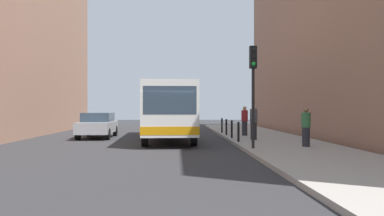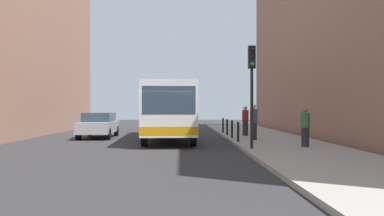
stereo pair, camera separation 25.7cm
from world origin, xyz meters
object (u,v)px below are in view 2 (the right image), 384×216
at_px(car_beside_bus, 99,125).
at_px(pedestrian_far_sidewalk, 245,121).
at_px(bus, 169,109).
at_px(bollard_far, 227,127).
at_px(bollard_farthest, 223,125).
at_px(traffic_light, 252,77).
at_px(bollard_near, 238,132).
at_px(car_behind_bus, 172,120).
at_px(pedestrian_near_signal, 305,127).
at_px(pedestrian_mid_sidewalk, 254,122).
at_px(bollard_mid, 232,129).

relative_size(car_beside_bus, pedestrian_far_sidewalk, 2.58).
bearing_deg(bus, pedestrian_far_sidewalk, -172.92).
distance_m(bollard_far, bollard_farthest, 2.27).
relative_size(bus, pedestrian_far_sidewalk, 6.47).
height_order(car_beside_bus, pedestrian_far_sidewalk, pedestrian_far_sidewalk).
relative_size(traffic_light, bollard_near, 4.32).
bearing_deg(car_behind_bus, bollard_farthest, 119.47).
distance_m(car_behind_bus, traffic_light, 17.12).
relative_size(bollard_near, pedestrian_near_signal, 0.58).
bearing_deg(bollard_far, pedestrian_mid_sidewalk, -74.14).
bearing_deg(bus, car_behind_bus, -91.58).
height_order(car_behind_bus, bollard_near, car_behind_bus).
bearing_deg(pedestrian_mid_sidewalk, pedestrian_near_signal, -92.17).
relative_size(bollard_near, pedestrian_far_sidewalk, 0.55).
bearing_deg(pedestrian_near_signal, bollard_far, -116.07).
distance_m(bollard_near, bollard_far, 4.54).
height_order(bollard_mid, bollard_far, same).
bearing_deg(pedestrian_mid_sidewalk, bus, 127.40).
distance_m(bollard_mid, pedestrian_near_signal, 5.34).
relative_size(traffic_light, bollard_far, 4.32).
distance_m(car_beside_bus, bollard_farthest, 7.90).
height_order(car_behind_bus, pedestrian_far_sidewalk, pedestrian_far_sidewalk).
height_order(car_behind_bus, bollard_farthest, car_behind_bus).
xyz_separation_m(bollard_farthest, pedestrian_far_sidewalk, (1.03, -2.61, 0.38)).
relative_size(car_behind_bus, bollard_far, 4.70).
xyz_separation_m(bus, pedestrian_near_signal, (5.87, -5.96, -0.76)).
bearing_deg(bus, bollard_mid, 158.44).
xyz_separation_m(bollard_farthest, pedestrian_mid_sidewalk, (0.96, -5.66, 0.43)).
bearing_deg(car_behind_bus, pedestrian_near_signal, 112.41).
bearing_deg(bus, pedestrian_near_signal, 132.72).
bearing_deg(pedestrian_near_signal, bollard_farthest, -120.54).
height_order(traffic_light, bollard_mid, traffic_light).
xyz_separation_m(car_beside_bus, bollard_near, (7.60, -4.66, -0.16)).
height_order(bus, traffic_light, traffic_light).
distance_m(car_behind_bus, pedestrian_far_sidewalk, 10.35).
bearing_deg(bollard_far, bollard_near, -90.00).
height_order(bollard_farthest, pedestrian_near_signal, pedestrian_near_signal).
bearing_deg(bollard_near, pedestrian_mid_sidewalk, 50.20).
xyz_separation_m(bollard_near, bollard_farthest, (0.00, 6.81, 0.00)).
bearing_deg(traffic_light, bus, 118.17).
xyz_separation_m(car_beside_bus, pedestrian_mid_sidewalk, (8.57, -3.50, 0.27)).
relative_size(car_behind_bus, bollard_near, 4.70).
xyz_separation_m(bus, bollard_farthest, (3.43, 3.31, -1.10)).
height_order(car_beside_bus, bollard_far, car_beside_bus).
distance_m(bollard_mid, bollard_farthest, 4.54).
relative_size(bollard_near, bollard_far, 1.00).
bearing_deg(traffic_light, car_beside_bus, 134.85).
bearing_deg(bollard_mid, bollard_near, -90.00).
xyz_separation_m(bollard_far, pedestrian_far_sidewalk, (1.03, -0.34, 0.38)).
xyz_separation_m(bus, bollard_near, (3.43, -3.50, -1.10)).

